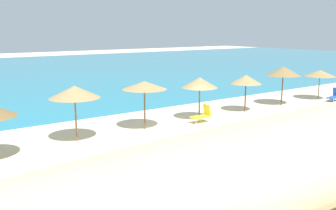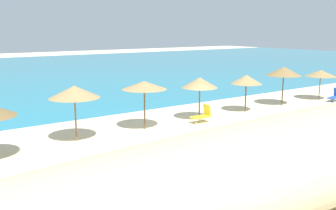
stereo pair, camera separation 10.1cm
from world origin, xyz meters
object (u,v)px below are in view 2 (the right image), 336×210
object	(u,v)px
lounge_chair_0	(202,115)
beach_umbrella_6	(284,71)
beach_umbrella_3	(144,85)
lounge_chair_1	(335,96)
beach_umbrella_7	(321,73)
beach_umbrella_4	(200,83)
beach_umbrella_5	(246,79)
beach_umbrella_2	(74,92)
cooler_box	(291,122)

from	to	relation	value
lounge_chair_0	beach_umbrella_6	bearing A→B (deg)	-84.35
beach_umbrella_3	lounge_chair_1	bearing A→B (deg)	-4.74
beach_umbrella_3	beach_umbrella_7	xyz separation A→B (m)	(16.62, -0.24, -0.40)
beach_umbrella_4	beach_umbrella_5	distance (m)	4.15
beach_umbrella_5	lounge_chair_0	distance (m)	4.85
beach_umbrella_3	beach_umbrella_4	size ratio (longest dim) A/B	1.03
beach_umbrella_6	beach_umbrella_3	bearing A→B (deg)	-179.99
beach_umbrella_2	lounge_chair_1	size ratio (longest dim) A/B	1.87
beach_umbrella_4	lounge_chair_0	xyz separation A→B (m)	(-0.33, -0.68, -1.88)
lounge_chair_1	cooler_box	bearing A→B (deg)	96.79
beach_umbrella_4	lounge_chair_1	world-z (taller)	beach_umbrella_4
beach_umbrella_7	lounge_chair_0	size ratio (longest dim) A/B	1.94
beach_umbrella_4	beach_umbrella_7	distance (m)	12.57
beach_umbrella_2	beach_umbrella_4	size ratio (longest dim) A/B	1.06
beach_umbrella_5	cooler_box	distance (m)	4.83
beach_umbrella_7	beach_umbrella_3	bearing A→B (deg)	179.18
beach_umbrella_6	lounge_chair_1	xyz separation A→B (m)	(4.77, -1.41, -2.14)
cooler_box	beach_umbrella_7	bearing A→B (deg)	24.45
beach_umbrella_5	beach_umbrella_4	bearing A→B (deg)	179.60
beach_umbrella_2	beach_umbrella_5	xyz separation A→B (m)	(12.32, -0.06, -0.30)
lounge_chair_1	beach_umbrella_5	bearing A→B (deg)	70.63
beach_umbrella_6	cooler_box	size ratio (longest dim) A/B	4.85
beach_umbrella_2	beach_umbrella_7	world-z (taller)	beach_umbrella_2
lounge_chair_1	beach_umbrella_4	bearing A→B (deg)	73.30
beach_umbrella_2	beach_umbrella_5	distance (m)	12.33
beach_umbrella_3	cooler_box	bearing A→B (deg)	-30.11
beach_umbrella_5	cooler_box	bearing A→B (deg)	-98.77
beach_umbrella_4	beach_umbrella_5	bearing A→B (deg)	-0.40
beach_umbrella_2	beach_umbrella_5	size ratio (longest dim) A/B	1.12
beach_umbrella_6	beach_umbrella_2	bearing A→B (deg)	179.97
beach_umbrella_2	beach_umbrella_7	size ratio (longest dim) A/B	1.17
beach_umbrella_2	beach_umbrella_6	size ratio (longest dim) A/B	0.99
beach_umbrella_2	beach_umbrella_4	world-z (taller)	beach_umbrella_2
beach_umbrella_6	cooler_box	distance (m)	6.84
beach_umbrella_5	beach_umbrella_7	bearing A→B (deg)	-1.30
lounge_chair_1	beach_umbrella_3	bearing A→B (deg)	74.69
beach_umbrella_2	lounge_chair_1	world-z (taller)	beach_umbrella_2
beach_umbrella_4	beach_umbrella_5	xyz separation A→B (m)	(4.14, -0.03, -0.11)
beach_umbrella_7	beach_umbrella_5	bearing A→B (deg)	178.70
beach_umbrella_3	lounge_chair_1	distance (m)	17.19
beach_umbrella_6	lounge_chair_1	world-z (taller)	beach_umbrella_6
beach_umbrella_2	lounge_chair_0	distance (m)	8.15
beach_umbrella_5	lounge_chair_0	bearing A→B (deg)	-171.71
beach_umbrella_3	beach_umbrella_7	size ratio (longest dim) A/B	1.13
beach_umbrella_4	lounge_chair_1	size ratio (longest dim) A/B	1.76
beach_umbrella_2	beach_umbrella_4	bearing A→B (deg)	-0.22
beach_umbrella_4	beach_umbrella_6	bearing A→B (deg)	0.15
beach_umbrella_4	beach_umbrella_3	bearing A→B (deg)	179.72
beach_umbrella_7	cooler_box	bearing A→B (deg)	-155.55
beach_umbrella_3	lounge_chair_0	distance (m)	4.31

